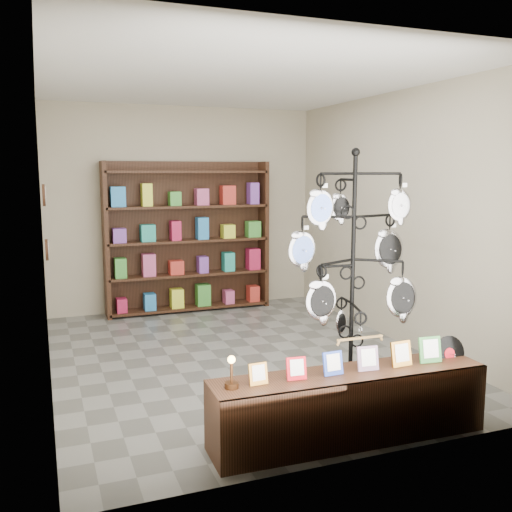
{
  "coord_description": "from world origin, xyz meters",
  "views": [
    {
      "loc": [
        -2.02,
        -5.84,
        2.06
      ],
      "look_at": [
        -0.18,
        -1.0,
        1.29
      ],
      "focal_mm": 40.0,
      "sensor_mm": 36.0,
      "label": 1
    }
  ],
  "objects": [
    {
      "name": "display_tree",
      "position": [
        0.48,
        -1.61,
        1.3
      ],
      "size": [
        1.15,
        1.05,
        2.25
      ],
      "rotation": [
        0.0,
        0.0,
        -0.12
      ],
      "color": "black",
      "rests_on": "ground"
    },
    {
      "name": "ground",
      "position": [
        0.0,
        0.0,
        0.0
      ],
      "size": [
        5.0,
        5.0,
        0.0
      ],
      "primitive_type": "plane",
      "color": "slate",
      "rests_on": "ground"
    },
    {
      "name": "wall_clocks",
      "position": [
        -1.97,
        0.8,
        1.5
      ],
      "size": [
        0.03,
        0.24,
        0.84
      ],
      "color": "black",
      "rests_on": "ground"
    },
    {
      "name": "front_shelf",
      "position": [
        0.13,
        -2.2,
        0.27
      ],
      "size": [
        2.2,
        0.51,
        0.77
      ],
      "rotation": [
        0.0,
        0.0,
        -0.03
      ],
      "color": "black",
      "rests_on": "ground"
    },
    {
      "name": "back_shelving",
      "position": [
        0.0,
        2.3,
        1.03
      ],
      "size": [
        2.42,
        0.36,
        2.2
      ],
      "color": "black",
      "rests_on": "ground"
    },
    {
      "name": "room_envelope",
      "position": [
        0.0,
        0.0,
        1.85
      ],
      "size": [
        5.0,
        5.0,
        5.0
      ],
      "color": "#ABA28A",
      "rests_on": "ground"
    }
  ]
}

